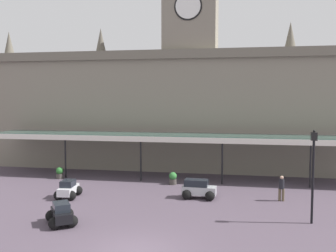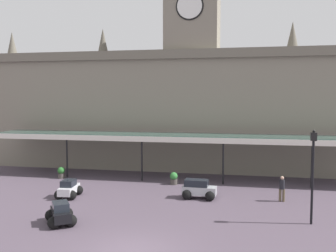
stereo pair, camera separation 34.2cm
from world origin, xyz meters
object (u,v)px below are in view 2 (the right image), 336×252
(car_white_sedan, at_px, (69,190))
(planter_forecourt_centre, at_px, (61,172))
(planter_near_kerb, at_px, (174,178))
(car_silver_estate, at_px, (199,190))
(pedestrian_beside_cars, at_px, (282,188))
(victorian_lamppost, at_px, (313,166))
(car_black_sedan, at_px, (61,215))

(car_white_sedan, height_order, planter_forecourt_centre, car_white_sedan)
(car_white_sedan, relative_size, planter_near_kerb, 2.22)
(car_silver_estate, height_order, pedestrian_beside_cars, pedestrian_beside_cars)
(victorian_lamppost, xyz_separation_m, planter_forecourt_centre, (-18.54, 8.00, -2.65))
(car_black_sedan, height_order, victorian_lamppost, victorian_lamppost)
(pedestrian_beside_cars, distance_m, planter_near_kerb, 8.48)
(pedestrian_beside_cars, xyz_separation_m, victorian_lamppost, (1.11, -4.28, 2.23))
(car_black_sedan, relative_size, pedestrian_beside_cars, 1.35)
(pedestrian_beside_cars, distance_m, victorian_lamppost, 4.95)
(victorian_lamppost, bearing_deg, planter_forecourt_centre, 156.67)
(car_black_sedan, bearing_deg, car_silver_estate, 44.47)
(car_black_sedan, xyz_separation_m, victorian_lamppost, (13.19, 2.60, 2.63))
(car_black_sedan, xyz_separation_m, car_silver_estate, (6.68, 6.55, 0.06))
(car_silver_estate, relative_size, planter_forecourt_centre, 2.39)
(car_white_sedan, bearing_deg, car_black_sedan, -68.53)
(car_white_sedan, xyz_separation_m, victorian_lamppost, (15.21, -2.55, 2.63))
(car_silver_estate, bearing_deg, pedestrian_beside_cars, 3.42)
(car_silver_estate, bearing_deg, planter_near_kerb, 122.95)
(planter_near_kerb, xyz_separation_m, planter_forecourt_centre, (-9.65, 0.37, 0.00))
(victorian_lamppost, height_order, planter_forecourt_centre, victorian_lamppost)
(car_black_sedan, relative_size, planter_near_kerb, 2.35)
(pedestrian_beside_cars, bearing_deg, car_black_sedan, -150.34)
(car_black_sedan, height_order, pedestrian_beside_cars, pedestrian_beside_cars)
(car_white_sedan, bearing_deg, car_silver_estate, 9.21)
(car_silver_estate, distance_m, pedestrian_beside_cars, 5.42)
(pedestrian_beside_cars, bearing_deg, planter_near_kerb, 156.70)
(car_white_sedan, height_order, pedestrian_beside_cars, pedestrian_beside_cars)
(pedestrian_beside_cars, bearing_deg, car_silver_estate, -176.58)
(pedestrian_beside_cars, bearing_deg, victorian_lamppost, -75.43)
(car_silver_estate, bearing_deg, car_black_sedan, -135.53)
(car_white_sedan, distance_m, planter_near_kerb, 8.11)
(victorian_lamppost, bearing_deg, car_black_sedan, -168.86)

